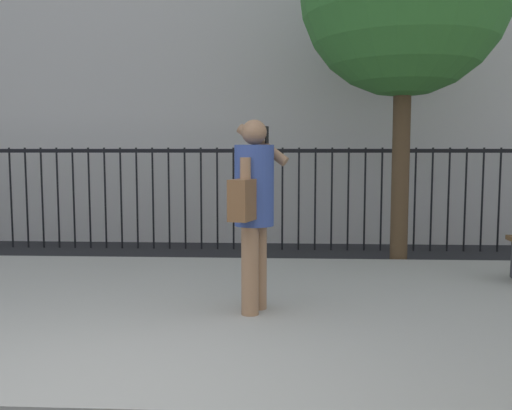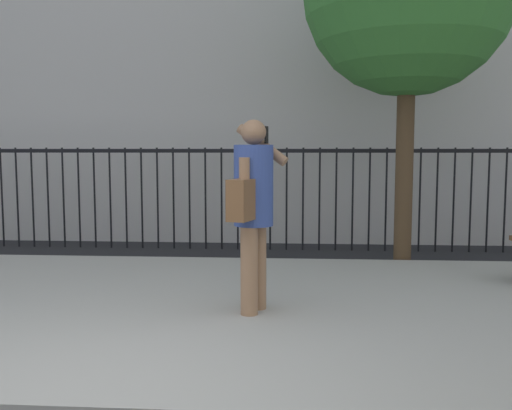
% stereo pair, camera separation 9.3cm
% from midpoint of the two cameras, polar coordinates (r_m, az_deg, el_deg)
% --- Properties ---
extents(sidewalk, '(28.00, 4.40, 0.15)m').
position_cam_midpoint_polar(sidewalk, '(5.50, -9.35, -10.25)').
color(sidewalk, '#9E9B93').
rests_on(sidewalk, ground).
extents(iron_fence, '(12.03, 0.04, 1.60)m').
position_cam_midpoint_polar(iron_fence, '(8.95, -3.99, 2.05)').
color(iron_fence, black).
rests_on(iron_fence, ground).
extents(pedestrian_on_phone, '(0.52, 0.71, 1.67)m').
position_cam_midpoint_polar(pedestrian_on_phone, '(4.89, 0.19, 0.34)').
color(pedestrian_on_phone, '#936B4C').
rests_on(pedestrian_on_phone, sidewalk).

